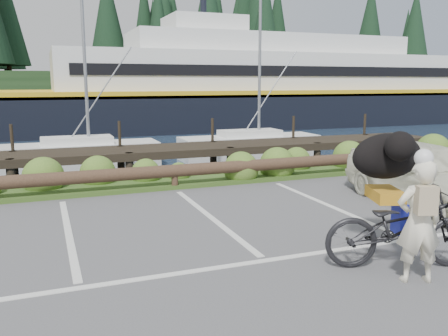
% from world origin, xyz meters
% --- Properties ---
extents(ground, '(72.00, 72.00, 0.00)m').
position_xyz_m(ground, '(0.00, 0.00, 0.00)').
color(ground, '#4D4D4F').
extents(harbor_backdrop, '(170.00, 160.00, 30.00)m').
position_xyz_m(harbor_backdrop, '(0.39, 78.47, -0.00)').
color(harbor_backdrop, '#1B2D42').
rests_on(harbor_backdrop, ground).
extents(vegetation_strip, '(34.00, 1.60, 0.10)m').
position_xyz_m(vegetation_strip, '(0.00, 5.30, 0.05)').
color(vegetation_strip, '#3D5B21').
rests_on(vegetation_strip, ground).
extents(log_rail, '(32.00, 0.30, 0.60)m').
position_xyz_m(log_rail, '(0.00, 4.60, 0.00)').
color(log_rail, '#443021').
rests_on(log_rail, ground).
extents(bicycle, '(2.26, 1.40, 1.12)m').
position_xyz_m(bicycle, '(1.66, -1.26, 0.56)').
color(bicycle, black).
rests_on(bicycle, ground).
extents(cyclist, '(0.68, 0.55, 1.60)m').
position_xyz_m(cyclist, '(1.50, -1.74, 0.80)').
color(cyclist, '#F3EBCE').
rests_on(cyclist, ground).
extents(dog, '(0.93, 1.31, 0.69)m').
position_xyz_m(dog, '(1.88, -0.62, 1.47)').
color(dog, black).
rests_on(dog, bicycle).
extents(parked_car, '(1.98, 4.15, 1.37)m').
position_xyz_m(parked_car, '(4.45, 1.29, 0.69)').
color(parked_car, silver).
rests_on(parked_car, ground).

